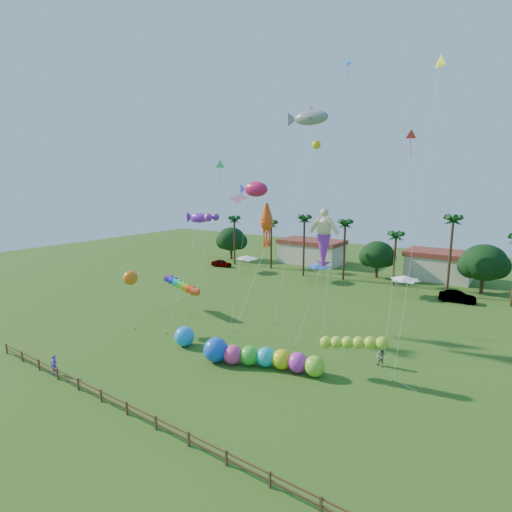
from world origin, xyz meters
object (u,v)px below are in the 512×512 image
Objects in this scene: car_a at (222,263)px; caterpillar_inflatable at (258,357)px; blue_ball at (184,336)px; car_b at (457,297)px; spectator_b at (381,357)px; spectator_a at (54,365)px.

caterpillar_inflatable reaches higher than car_a.
caterpillar_inflatable reaches higher than blue_ball.
car_b is (41.55, 0.28, 0.08)m from car_a.
spectator_b is 0.17× the size of caterpillar_inflatable.
blue_ball is (21.44, -31.72, 0.31)m from car_a.
spectator_b reaches higher than car_a.
spectator_b is 10.92m from caterpillar_inflatable.
spectator_a is at bearing -113.85° from blue_ball.
spectator_b is at bearing 29.64° from spectator_a.
spectator_b is (22.39, 17.35, 0.08)m from spectator_a.
blue_ball is (-20.11, -32.00, 0.23)m from car_b.
caterpillar_inflatable reaches higher than spectator_b.
caterpillar_inflatable reaches higher than car_b.
car_a is 2.33× the size of spectator_a.
car_a is at bearing 103.33° from spectator_a.
blue_ball is at bearing 58.01° from spectator_a.
car_a is at bearing 166.85° from spectator_b.
car_b is 33.62m from caterpillar_inflatable.
spectator_a is 28.33m from spectator_b.
spectator_a is at bearing -169.16° from car_a.
blue_ball is at bearing -156.56° from car_a.
car_a is 2.13× the size of spectator_b.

